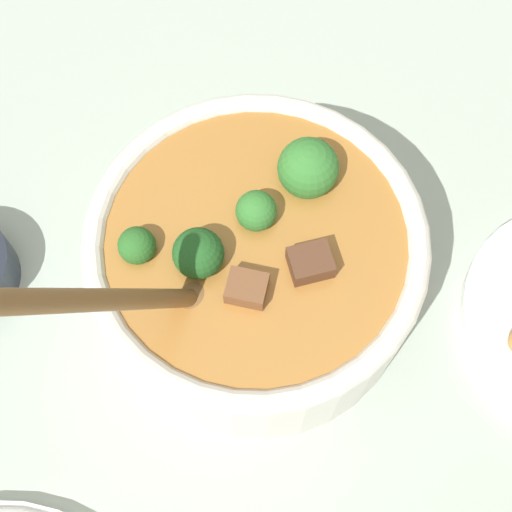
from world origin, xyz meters
The scene contains 2 objects.
ground_plane centered at (0.00, 0.00, 0.00)m, with size 4.00×4.00×0.00m, color #ADBCAD.
stew_bowl centered at (0.00, 0.00, 0.06)m, with size 0.27×0.23×0.26m.
Camera 1 is at (-0.17, -0.10, 0.52)m, focal length 50.00 mm.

